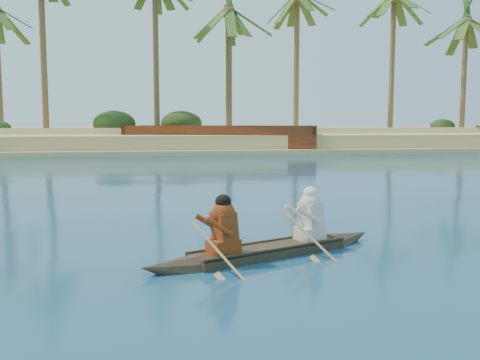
{
  "coord_description": "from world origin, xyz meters",
  "views": [
    {
      "loc": [
        -3.62,
        -12.25,
        2.28
      ],
      "look_at": [
        -1.89,
        -1.36,
        1.06
      ],
      "focal_mm": 40.0,
      "sensor_mm": 36.0,
      "label": 1
    }
  ],
  "objects": [
    {
      "name": "shrub_cluster",
      "position": [
        0.0,
        31.5,
        1.2
      ],
      "size": [
        100.0,
        6.0,
        2.4
      ],
      "primitive_type": null,
      "color": "#213E16",
      "rests_on": "ground"
    },
    {
      "name": "canoe",
      "position": [
        -1.75,
        -3.56,
        0.25
      ],
      "size": [
        4.51,
        2.49,
        1.29
      ],
      "rotation": [
        0.0,
        0.0,
        0.42
      ],
      "color": "#3D3221",
      "rests_on": "ground"
    },
    {
      "name": "ground",
      "position": [
        0.0,
        0.0,
        0.0
      ],
      "size": [
        160.0,
        160.0,
        0.0
      ],
      "primitive_type": "plane",
      "color": "navy",
      "rests_on": "ground"
    },
    {
      "name": "barge_mid",
      "position": [
        1.21,
        26.61,
        0.8
      ],
      "size": [
        14.41,
        8.33,
        2.28
      ],
      "rotation": [
        0.0,
        0.0,
        -0.29
      ],
      "color": "brown",
      "rests_on": "ground"
    },
    {
      "name": "palm_grove",
      "position": [
        0.0,
        35.0,
        8.0
      ],
      "size": [
        110.0,
        14.0,
        16.0
      ],
      "primitive_type": null,
      "color": "#34591F",
      "rests_on": "ground"
    },
    {
      "name": "sandy_embankment",
      "position": [
        0.0,
        46.89,
        0.53
      ],
      "size": [
        150.0,
        51.0,
        1.5
      ],
      "color": "#E0C87E",
      "rests_on": "ground"
    }
  ]
}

